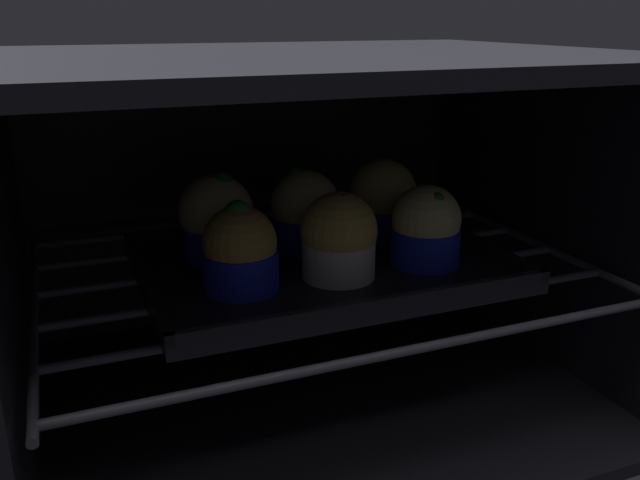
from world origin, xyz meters
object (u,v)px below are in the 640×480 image
(muffin_row0_col0, at_px, (240,252))
(muffin_row1_col0, at_px, (216,220))
(baking_tray, at_px, (320,265))
(muffin_row1_col1, at_px, (304,213))
(muffin_row1_col2, at_px, (382,201))
(muffin_row0_col2, at_px, (426,228))
(muffin_row0_col1, at_px, (336,239))

(muffin_row0_col0, distance_m, muffin_row1_col0, 0.09)
(baking_tray, relative_size, muffin_row0_col0, 4.27)
(muffin_row1_col1, height_order, muffin_row1_col2, same)
(baking_tray, height_order, muffin_row1_col1, muffin_row1_col1)
(baking_tray, bearing_deg, muffin_row0_col2, -25.97)
(baking_tray, xyz_separation_m, muffin_row0_col0, (-0.09, -0.04, 0.04))
(muffin_row0_col1, xyz_separation_m, muffin_row1_col1, (0.00, 0.09, 0.00))
(baking_tray, height_order, muffin_row0_col1, muffin_row0_col1)
(muffin_row1_col2, bearing_deg, muffin_row0_col2, -89.60)
(muffin_row1_col0, bearing_deg, muffin_row0_col1, -45.01)
(muffin_row0_col2, bearing_deg, muffin_row0_col0, 178.74)
(baking_tray, distance_m, muffin_row1_col2, 0.11)
(baking_tray, bearing_deg, muffin_row0_col1, -93.93)
(baking_tray, relative_size, muffin_row1_col0, 3.89)
(baking_tray, xyz_separation_m, muffin_row1_col1, (-0.00, 0.04, 0.04))
(muffin_row0_col0, relative_size, muffin_row0_col1, 1.01)
(muffin_row0_col0, xyz_separation_m, muffin_row0_col2, (0.19, -0.00, 0.00))
(muffin_row0_col1, bearing_deg, muffin_row1_col0, 134.99)
(muffin_row0_col2, height_order, muffin_row1_col2, muffin_row1_col2)
(muffin_row1_col2, bearing_deg, muffin_row0_col0, -154.51)
(baking_tray, distance_m, muffin_row1_col1, 0.06)
(muffin_row1_col2, bearing_deg, muffin_row1_col1, -176.81)
(muffin_row0_col0, height_order, muffin_row0_col1, same)
(muffin_row0_col0, bearing_deg, muffin_row0_col2, -1.26)
(muffin_row0_col1, height_order, muffin_row1_col2, muffin_row1_col2)
(muffin_row0_col0, relative_size, muffin_row1_col0, 0.91)
(muffin_row0_col2, bearing_deg, muffin_row1_col2, 90.40)
(muffin_row1_col1, bearing_deg, baking_tray, -87.92)
(baking_tray, relative_size, muffin_row1_col2, 4.05)
(baking_tray, xyz_separation_m, muffin_row0_col2, (0.09, -0.05, 0.04))
(muffin_row1_col1, bearing_deg, muffin_row1_col2, 3.19)
(muffin_row0_col1, height_order, muffin_row0_col2, muffin_row0_col1)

